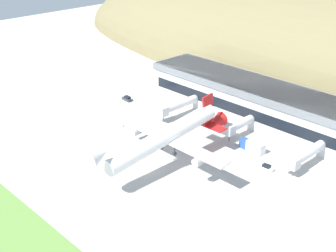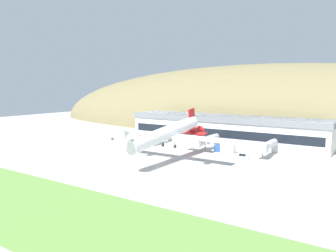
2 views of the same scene
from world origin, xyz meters
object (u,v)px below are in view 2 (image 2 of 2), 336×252
object	(u,v)px
traffic_cone_0	(120,148)
jetway_1	(209,139)
jetway_2	(267,145)
fuel_truck	(225,149)
jetway_0	(158,135)
service_car_0	(116,139)
cargo_airplane	(168,133)
terminal_building	(224,128)
service_car_1	(243,157)

from	to	relation	value
traffic_cone_0	jetway_1	bearing A→B (deg)	33.35
jetway_2	fuel_truck	xyz separation A→B (m)	(-15.06, -1.55, -2.48)
jetway_2	traffic_cone_0	bearing A→B (deg)	-161.76
jetway_0	jetway_2	world-z (taller)	same
jetway_0	fuel_truck	world-z (taller)	jetway_0
service_car_0	jetway_2	bearing A→B (deg)	2.22
cargo_airplane	fuel_truck	bearing A→B (deg)	68.26
terminal_building	traffic_cone_0	xyz separation A→B (m)	(-29.09, -34.25, -6.50)
jetway_0	cargo_airplane	bearing A→B (deg)	-49.18
service_car_0	service_car_1	xyz separation A→B (m)	(62.54, -4.61, -0.08)
jetway_2	service_car_0	xyz separation A→B (m)	(-68.68, -2.66, -3.31)
jetway_1	cargo_airplane	xyz separation A→B (m)	(-1.27, -27.67, 5.42)
jetway_1	traffic_cone_0	bearing A→B (deg)	-146.65
jetway_1	service_car_0	bearing A→B (deg)	-174.26
cargo_airplane	service_car_1	distance (m)	27.67
service_car_1	cargo_airplane	bearing A→B (deg)	-135.11
jetway_1	cargo_airplane	bearing A→B (deg)	-92.62
jetway_1	fuel_truck	distance (m)	9.40
cargo_airplane	service_car_1	world-z (taller)	cargo_airplane
traffic_cone_0	service_car_0	bearing A→B (deg)	137.29
jetway_1	terminal_building	bearing A→B (deg)	90.73
jetway_0	service_car_0	distance (m)	22.52
terminal_building	jetway_1	world-z (taller)	terminal_building
jetway_0	service_car_1	world-z (taller)	jetway_0
service_car_1	jetway_0	bearing A→B (deg)	170.56
jetway_2	service_car_1	xyz separation A→B (m)	(-6.14, -7.27, -3.39)
jetway_0	cargo_airplane	world-z (taller)	cargo_airplane
cargo_airplane	fuel_truck	distance (m)	27.26
cargo_airplane	jetway_1	bearing A→B (deg)	87.38
jetway_2	cargo_airplane	size ratio (longest dim) A/B	0.34
service_car_1	service_car_0	bearing A→B (deg)	175.78
jetway_2	traffic_cone_0	world-z (taller)	jetway_2
traffic_cone_0	jetway_0	bearing A→B (deg)	69.69
service_car_0	fuel_truck	xyz separation A→B (m)	(53.62, 1.11, 0.83)
service_car_1	jetway_2	bearing A→B (deg)	49.82
jetway_0	cargo_airplane	size ratio (longest dim) A/B	0.37
jetway_2	service_car_0	bearing A→B (deg)	-177.78
jetway_0	fuel_truck	distance (m)	31.56
jetway_2	traffic_cone_0	distance (m)	55.65
jetway_0	fuel_truck	size ratio (longest dim) A/B	2.10
cargo_airplane	traffic_cone_0	size ratio (longest dim) A/B	79.03
service_car_0	jetway_0	bearing A→B (deg)	5.41
terminal_building	service_car_1	world-z (taller)	terminal_building
cargo_airplane	terminal_building	bearing A→B (deg)	88.56
service_car_0	traffic_cone_0	distance (m)	21.71
traffic_cone_0	jetway_2	bearing A→B (deg)	18.24
jetway_0	jetway_2	distance (m)	46.52
jetway_0	jetway_1	xyz separation A→B (m)	(23.05, 2.45, -0.00)
jetway_0	service_car_1	bearing A→B (deg)	-9.44
service_car_1	traffic_cone_0	size ratio (longest dim) A/B	6.53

